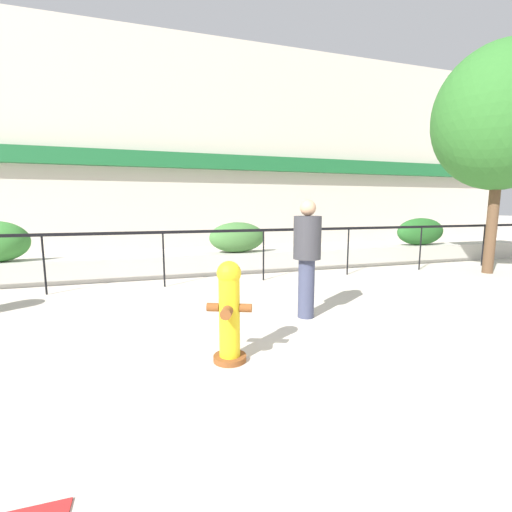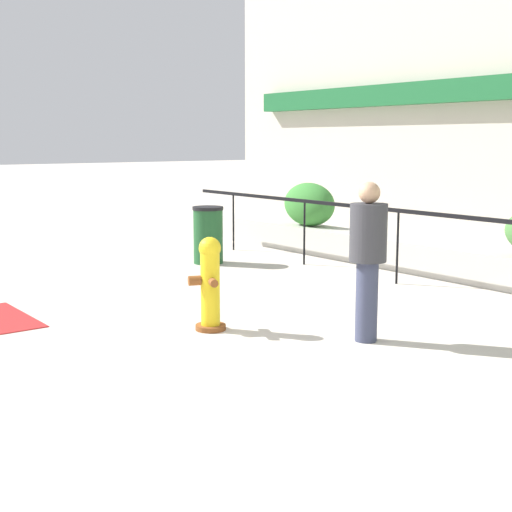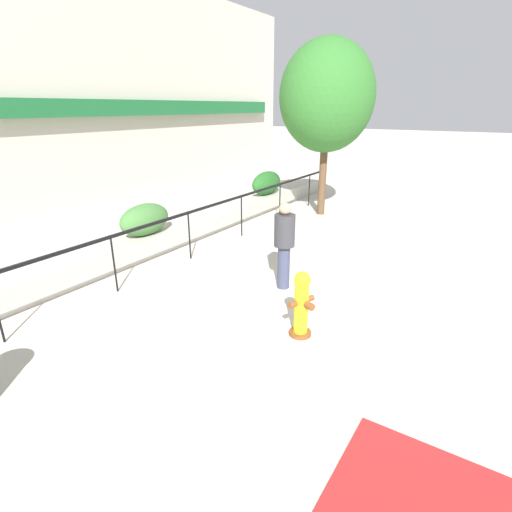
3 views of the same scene
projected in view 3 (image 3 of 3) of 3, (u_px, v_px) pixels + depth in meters
The scene contains 10 objects.
ground_plane at pixel (401, 312), 7.04m from camera, with size 120.00×120.00×0.00m, color beige.
building_facade at pixel (0, 85), 11.71m from camera, with size 30.00×1.36×8.00m.
planter_wall_low at pixel (157, 241), 9.99m from camera, with size 18.00×0.70×0.50m, color #B7B2A8.
fence_railing_segment at pixel (188, 217), 9.17m from camera, with size 15.00×0.05×1.15m.
hedge_bush_1 at pixel (145, 219), 9.52m from camera, with size 1.40×0.68×0.75m, color #427538.
hedge_bush_2 at pixel (267, 183), 13.92m from camera, with size 1.59×0.63×0.80m, color #235B23.
fire_hydrant at pixel (302, 304), 6.15m from camera, with size 0.47×0.48×1.08m.
street_tree at pixel (327, 97), 12.19m from camera, with size 3.18×2.86×5.36m.
pedestrian at pixel (284, 241), 7.66m from camera, with size 0.55×0.55×1.73m.
tactile_warning_pad at pixel (418, 504), 3.63m from camera, with size 1.56×1.56×0.01m, color #B22323.
Camera 3 is at (-6.63, -1.23, 3.40)m, focal length 28.00 mm.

